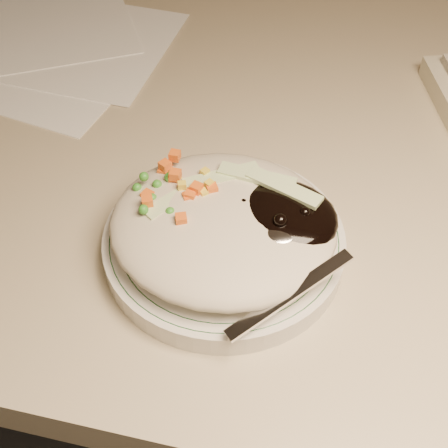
# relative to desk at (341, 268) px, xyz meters

# --- Properties ---
(desk) EXTENTS (1.40, 0.70, 0.74)m
(desk) POSITION_rel_desk_xyz_m (0.00, 0.00, 0.00)
(desk) COLOR tan
(desk) RESTS_ON ground
(plate) EXTENTS (0.21, 0.21, 0.02)m
(plate) POSITION_rel_desk_xyz_m (-0.12, -0.17, 0.21)
(plate) COLOR silver
(plate) RESTS_ON desk
(plate_rim) EXTENTS (0.20, 0.20, 0.00)m
(plate_rim) POSITION_rel_desk_xyz_m (-0.12, -0.17, 0.22)
(plate_rim) COLOR #144723
(plate_rim) RESTS_ON plate
(meal) EXTENTS (0.21, 0.19, 0.05)m
(meal) POSITION_rel_desk_xyz_m (-0.11, -0.17, 0.24)
(meal) COLOR #C1B89C
(meal) RESTS_ON plate
(papers) EXTENTS (0.40, 0.35, 0.00)m
(papers) POSITION_rel_desk_xyz_m (-0.43, 0.11, 0.20)
(papers) COLOR white
(papers) RESTS_ON desk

